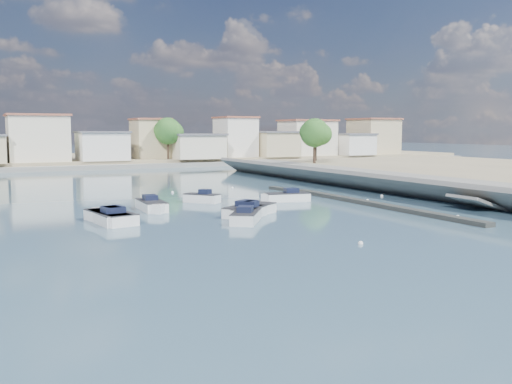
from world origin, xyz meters
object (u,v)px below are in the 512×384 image
at_px(motorboat_g, 152,206).
at_px(motorboat_a, 108,218).
at_px(motorboat_d, 248,213).
at_px(motorboat_e, 109,217).
at_px(motorboat_h, 252,210).
at_px(motorboat_c, 285,197).
at_px(motorboat_b, 247,217).
at_px(motorboat_f, 200,198).

bearing_deg(motorboat_g, motorboat_a, -134.51).
height_order(motorboat_a, motorboat_d, same).
distance_m(motorboat_e, motorboat_h, 11.31).
xyz_separation_m(motorboat_c, motorboat_d, (-7.82, -8.06, -0.00)).
bearing_deg(motorboat_h, motorboat_b, -122.39).
relative_size(motorboat_e, motorboat_h, 1.10).
xyz_separation_m(motorboat_b, motorboat_h, (1.92, 3.02, 0.00)).
bearing_deg(motorboat_d, motorboat_g, 125.66).
bearing_deg(motorboat_c, motorboat_e, -164.30).
distance_m(motorboat_c, motorboat_g, 13.32).
relative_size(motorboat_d, motorboat_h, 0.70).
relative_size(motorboat_d, motorboat_g, 0.73).
distance_m(motorboat_a, motorboat_d, 10.68).
xyz_separation_m(motorboat_a, motorboat_b, (9.43, -4.30, -0.00)).
bearing_deg(motorboat_e, motorboat_f, 37.72).
bearing_deg(motorboat_h, motorboat_d, -124.46).
height_order(motorboat_g, motorboat_h, same).
relative_size(motorboat_a, motorboat_b, 1.20).
bearing_deg(motorboat_b, motorboat_a, 155.49).
bearing_deg(motorboat_a, motorboat_b, -24.51).
relative_size(motorboat_e, motorboat_g, 1.15).
bearing_deg(motorboat_c, motorboat_f, 158.83).
height_order(motorboat_b, motorboat_c, same).
xyz_separation_m(motorboat_c, motorboat_f, (-7.63, 2.96, -0.00)).
height_order(motorboat_b, motorboat_g, same).
xyz_separation_m(motorboat_b, motorboat_d, (0.89, 1.53, -0.00)).
distance_m(motorboat_e, motorboat_f, 13.10).
xyz_separation_m(motorboat_a, motorboat_g, (4.82, 4.90, 0.00)).
height_order(motorboat_e, motorboat_g, same).
relative_size(motorboat_c, motorboat_f, 1.38).
bearing_deg(motorboat_e, motorboat_g, 44.93).
height_order(motorboat_a, motorboat_b, same).
bearing_deg(motorboat_e, motorboat_h, -7.65).
height_order(motorboat_a, motorboat_f, same).
relative_size(motorboat_b, motorboat_f, 1.28).
xyz_separation_m(motorboat_c, motorboat_e, (-18.00, -5.06, -0.00)).
height_order(motorboat_f, motorboat_h, same).
height_order(motorboat_b, motorboat_f, same).
distance_m(motorboat_b, motorboat_h, 3.58).
bearing_deg(motorboat_d, motorboat_f, 89.06).
relative_size(motorboat_a, motorboat_d, 1.41).
bearing_deg(motorboat_g, motorboat_f, 30.50).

